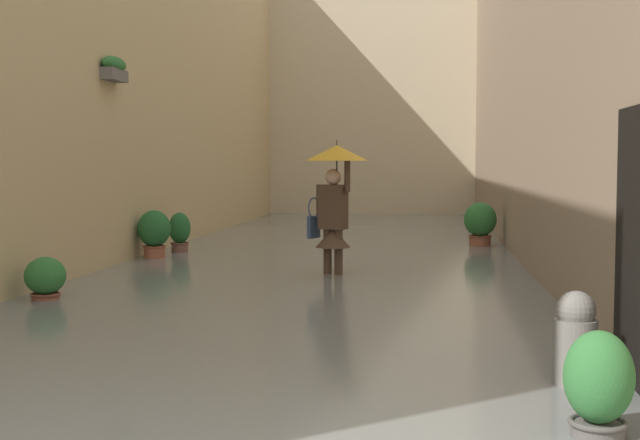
{
  "coord_description": "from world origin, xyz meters",
  "views": [
    {
      "loc": [
        -1.62,
        3.43,
        1.79
      ],
      "look_at": [
        -0.13,
        -8.82,
        0.97
      ],
      "focal_mm": 48.22,
      "sensor_mm": 36.0,
      "label": 1
    }
  ],
  "objects_px": {
    "potted_plant_near_right": "(45,282)",
    "potted_plant_mid_right": "(180,235)",
    "potted_plant_far_right": "(154,235)",
    "mooring_bollard": "(575,352)",
    "potted_plant_far_left": "(598,394)",
    "person_wading": "(334,189)",
    "potted_plant_mid_left": "(480,225)"
  },
  "relations": [
    {
      "from": "potted_plant_near_right",
      "to": "potted_plant_mid_right",
      "type": "xyz_separation_m",
      "value": [
        -0.07,
        -5.33,
        0.11
      ]
    },
    {
      "from": "potted_plant_mid_right",
      "to": "mooring_bollard",
      "type": "xyz_separation_m",
      "value": [
        -5.41,
        8.58,
        -0.07
      ]
    },
    {
      "from": "person_wading",
      "to": "potted_plant_mid_left",
      "type": "distance_m",
      "value": 5.19
    },
    {
      "from": "potted_plant_far_right",
      "to": "potted_plant_near_right",
      "type": "relative_size",
      "value": 1.44
    },
    {
      "from": "person_wading",
      "to": "potted_plant_mid_right",
      "type": "bearing_deg",
      "value": -41.52
    },
    {
      "from": "potted_plant_mid_left",
      "to": "potted_plant_mid_right",
      "type": "xyz_separation_m",
      "value": [
        5.4,
        1.85,
        -0.09
      ]
    },
    {
      "from": "potted_plant_far_left",
      "to": "potted_plant_mid_left",
      "type": "relative_size",
      "value": 0.8
    },
    {
      "from": "potted_plant_far_left",
      "to": "potted_plant_near_right",
      "type": "xyz_separation_m",
      "value": [
        5.41,
        -4.45,
        -0.05
      ]
    },
    {
      "from": "potted_plant_far_left",
      "to": "potted_plant_mid_left",
      "type": "xyz_separation_m",
      "value": [
        -0.06,
        -11.63,
        0.14
      ]
    },
    {
      "from": "potted_plant_far_left",
      "to": "potted_plant_mid_right",
      "type": "bearing_deg",
      "value": -61.36
    },
    {
      "from": "person_wading",
      "to": "potted_plant_far_left",
      "type": "bearing_deg",
      "value": 107.87
    },
    {
      "from": "person_wading",
      "to": "potted_plant_near_right",
      "type": "bearing_deg",
      "value": 39.93
    },
    {
      "from": "potted_plant_far_right",
      "to": "potted_plant_far_left",
      "type": "bearing_deg",
      "value": 121.96
    },
    {
      "from": "person_wading",
      "to": "potted_plant_mid_right",
      "type": "distance_m",
      "value": 4.19
    },
    {
      "from": "potted_plant_mid_left",
      "to": "potted_plant_mid_right",
      "type": "bearing_deg",
      "value": 18.95
    },
    {
      "from": "potted_plant_far_right",
      "to": "mooring_bollard",
      "type": "distance_m",
      "value": 9.43
    },
    {
      "from": "potted_plant_far_right",
      "to": "potted_plant_mid_left",
      "type": "relative_size",
      "value": 0.97
    },
    {
      "from": "person_wading",
      "to": "mooring_bollard",
      "type": "height_order",
      "value": "person_wading"
    },
    {
      "from": "potted_plant_far_left",
      "to": "potted_plant_mid_left",
      "type": "distance_m",
      "value": 11.63
    },
    {
      "from": "person_wading",
      "to": "potted_plant_far_right",
      "type": "bearing_deg",
      "value": -28.39
    },
    {
      "from": "potted_plant_near_right",
      "to": "potted_plant_mid_right",
      "type": "height_order",
      "value": "potted_plant_mid_right"
    },
    {
      "from": "potted_plant_far_right",
      "to": "mooring_bollard",
      "type": "bearing_deg",
      "value": 126.19
    },
    {
      "from": "potted_plant_mid_left",
      "to": "potted_plant_near_right",
      "type": "distance_m",
      "value": 9.03
    },
    {
      "from": "person_wading",
      "to": "potted_plant_far_left",
      "type": "height_order",
      "value": "person_wading"
    },
    {
      "from": "potted_plant_near_right",
      "to": "potted_plant_mid_right",
      "type": "relative_size",
      "value": 0.76
    },
    {
      "from": "person_wading",
      "to": "potted_plant_far_right",
      "type": "relative_size",
      "value": 2.11
    },
    {
      "from": "person_wading",
      "to": "potted_plant_far_left",
      "type": "distance_m",
      "value": 7.49
    },
    {
      "from": "potted_plant_near_right",
      "to": "potted_plant_far_right",
      "type": "bearing_deg",
      "value": -88.9
    },
    {
      "from": "potted_plant_mid_left",
      "to": "potted_plant_near_right",
      "type": "height_order",
      "value": "potted_plant_mid_left"
    },
    {
      "from": "person_wading",
      "to": "potted_plant_mid_right",
      "type": "height_order",
      "value": "person_wading"
    },
    {
      "from": "potted_plant_far_right",
      "to": "potted_plant_mid_right",
      "type": "distance_m",
      "value": 0.99
    },
    {
      "from": "potted_plant_far_left",
      "to": "potted_plant_mid_right",
      "type": "xyz_separation_m",
      "value": [
        5.34,
        -9.78,
        0.05
      ]
    }
  ]
}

